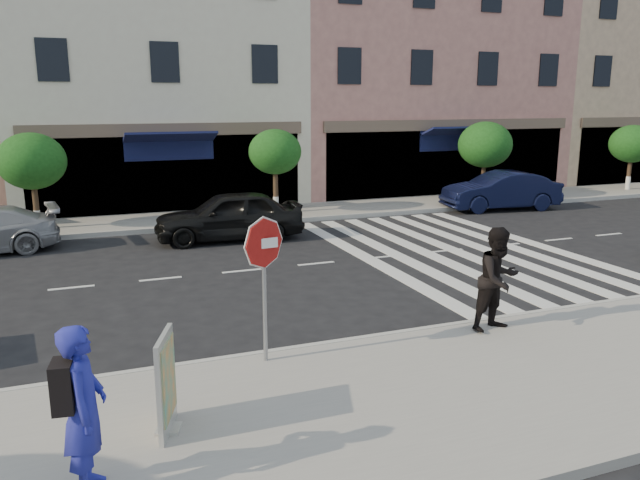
{
  "coord_description": "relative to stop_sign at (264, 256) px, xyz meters",
  "views": [
    {
      "loc": [
        -3.61,
        -10.8,
        4.22
      ],
      "look_at": [
        0.88,
        0.82,
        1.4
      ],
      "focal_mm": 35.0,
      "sensor_mm": 36.0,
      "label": 1
    }
  ],
  "objects": [
    {
      "name": "building_east_far",
      "position": [
        25.07,
        18.85,
        4.14
      ],
      "size": [
        12.0,
        9.0,
        12.0
      ],
      "primitive_type": "cube",
      "color": "#D9B38B",
      "rests_on": "ground"
    },
    {
      "name": "car_far_mid",
      "position": [
        1.6,
        9.45,
        -1.1
      ],
      "size": [
        4.59,
        2.14,
        1.52
      ],
      "primitive_type": "imported",
      "rotation": [
        0.0,
        0.0,
        -1.65
      ],
      "color": "black",
      "rests_on": "ground"
    },
    {
      "name": "street_tree_eb",
      "position": [
        21.07,
        12.65,
        0.36
      ],
      "size": [
        2.0,
        2.0,
        2.94
      ],
      "color": "#473323",
      "rests_on": "sidewalk_far"
    },
    {
      "name": "street_tree_ea",
      "position": [
        13.07,
        12.65,
        0.53
      ],
      "size": [
        2.2,
        2.2,
        3.19
      ],
      "color": "#473323",
      "rests_on": "sidewalk_far"
    },
    {
      "name": "stop_sign",
      "position": [
        0.0,
        0.0,
        0.0
      ],
      "size": [
        0.82,
        0.14,
        2.34
      ],
      "rotation": [
        0.0,
        0.0,
        0.12
      ],
      "color": "gray",
      "rests_on": "sidewalk_near"
    },
    {
      "name": "building_east_mid",
      "position": [
        12.57,
        18.85,
        4.64
      ],
      "size": [
        13.0,
        9.0,
        13.0
      ],
      "primitive_type": "cube",
      "color": "tan",
      "rests_on": "ground"
    },
    {
      "name": "poster_board",
      "position": [
        -1.74,
        -1.62,
        -1.09
      ],
      "size": [
        0.37,
        0.81,
        1.28
      ],
      "rotation": [
        0.0,
        0.0,
        -0.33
      ],
      "color": "beige",
      "rests_on": "sidewalk_near"
    },
    {
      "name": "photographer",
      "position": [
        -2.68,
        -2.56,
        -0.78
      ],
      "size": [
        0.54,
        0.73,
        1.86
      ],
      "primitive_type": "imported",
      "rotation": [
        0.0,
        0.0,
        1.43
      ],
      "color": "#202495",
      "rests_on": "sidewalk_near"
    },
    {
      "name": "ground",
      "position": [
        1.07,
        1.85,
        -1.86
      ],
      "size": [
        120.0,
        120.0,
        0.0
      ],
      "primitive_type": "plane",
      "color": "black",
      "rests_on": "ground"
    },
    {
      "name": "building_centre",
      "position": [
        0.57,
        18.85,
        3.64
      ],
      "size": [
        11.0,
        9.0,
        11.0
      ],
      "primitive_type": "cube",
      "color": "beige",
      "rests_on": "ground"
    },
    {
      "name": "sidewalk_far",
      "position": [
        1.07,
        12.85,
        -1.79
      ],
      "size": [
        60.0,
        3.0,
        0.15
      ],
      "primitive_type": "cube",
      "color": "gray",
      "rests_on": "ground"
    },
    {
      "name": "car_far_right",
      "position": [
        12.7,
        10.95,
        -1.12
      ],
      "size": [
        4.69,
        2.15,
        1.49
      ],
      "primitive_type": "imported",
      "rotation": [
        0.0,
        0.0,
        -1.7
      ],
      "color": "black",
      "rests_on": "ground"
    },
    {
      "name": "street_tree_wb",
      "position": [
        -3.93,
        12.65,
        0.44
      ],
      "size": [
        2.1,
        2.1,
        3.06
      ],
      "color": "#473323",
      "rests_on": "sidewalk_far"
    },
    {
      "name": "sidewalk_near",
      "position": [
        1.07,
        -1.9,
        -1.79
      ],
      "size": [
        60.0,
        4.5,
        0.15
      ],
      "primitive_type": "cube",
      "color": "gray",
      "rests_on": "ground"
    },
    {
      "name": "walker",
      "position": [
        4.27,
        -0.15,
        -0.77
      ],
      "size": [
        1.04,
        0.88,
        1.88
      ],
      "primitive_type": "imported",
      "rotation": [
        0.0,
        0.0,
        0.2
      ],
      "color": "black",
      "rests_on": "sidewalk_near"
    },
    {
      "name": "street_tree_c",
      "position": [
        4.07,
        12.65,
        0.49
      ],
      "size": [
        1.9,
        1.9,
        3.04
      ],
      "color": "#473323",
      "rests_on": "sidewalk_far"
    }
  ]
}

